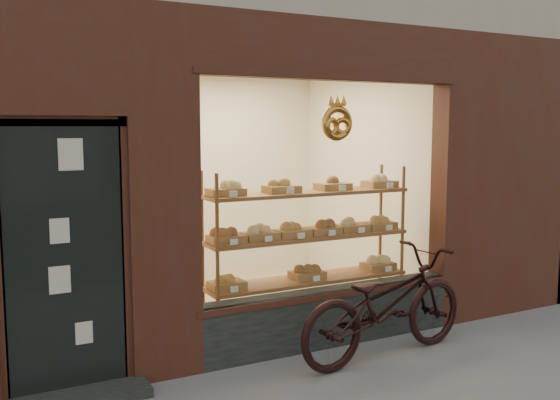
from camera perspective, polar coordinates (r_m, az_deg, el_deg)
display_shelf at (r=6.41m, az=2.52°, el=-4.42°), size 2.20×0.45×1.70m
bicycle at (r=5.86m, az=9.59°, el=-9.37°), size 1.98×0.87×1.01m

